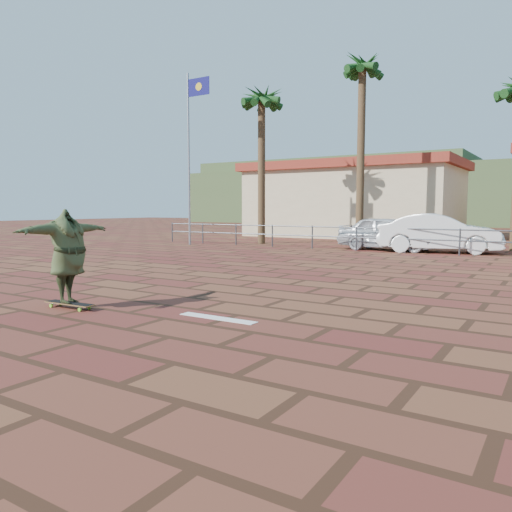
# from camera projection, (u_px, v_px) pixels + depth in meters

# --- Properties ---
(ground) EXTENTS (120.00, 120.00, 0.00)m
(ground) POSITION_uv_depth(u_px,v_px,m) (226.00, 302.00, 9.36)
(ground) COLOR brown
(ground) RESTS_ON ground
(paint_stripe) EXTENTS (1.40, 0.22, 0.01)m
(paint_stripe) POSITION_uv_depth(u_px,v_px,m) (218.00, 318.00, 7.97)
(paint_stripe) COLOR white
(paint_stripe) RESTS_ON ground
(guardrail) EXTENTS (24.06, 0.06, 1.00)m
(guardrail) POSITION_uv_depth(u_px,v_px,m) (405.00, 236.00, 19.40)
(guardrail) COLOR #47494F
(guardrail) RESTS_ON ground
(flagpole) EXTENTS (1.30, 0.10, 8.00)m
(flagpole) POSITION_uv_depth(u_px,v_px,m) (191.00, 146.00, 23.41)
(flagpole) COLOR gray
(flagpole) RESTS_ON ground
(palm_far_left) EXTENTS (2.40, 2.40, 8.25)m
(palm_far_left) POSITION_uv_depth(u_px,v_px,m) (262.00, 102.00, 24.05)
(palm_far_left) COLOR brown
(palm_far_left) RESTS_ON ground
(palm_left) EXTENTS (2.40, 2.40, 9.45)m
(palm_left) POSITION_uv_depth(u_px,v_px,m) (362.00, 72.00, 22.82)
(palm_left) COLOR brown
(palm_left) RESTS_ON ground
(building_west) EXTENTS (12.60, 7.60, 4.50)m
(building_west) POSITION_uv_depth(u_px,v_px,m) (354.00, 199.00, 30.85)
(building_west) COLOR beige
(building_west) RESTS_ON ground
(hill_front) EXTENTS (70.00, 18.00, 6.00)m
(hill_front) POSITION_uv_depth(u_px,v_px,m) (509.00, 196.00, 51.19)
(hill_front) COLOR #384C28
(hill_front) RESTS_ON ground
(hill_back) EXTENTS (35.00, 14.00, 8.00)m
(hill_back) POSITION_uv_depth(u_px,v_px,m) (334.00, 191.00, 67.81)
(hill_back) COLOR #384C28
(hill_back) RESTS_ON ground
(longboard) EXTENTS (1.05, 0.29, 0.10)m
(longboard) POSITION_uv_depth(u_px,v_px,m) (70.00, 304.00, 8.75)
(longboard) COLOR olive
(longboard) RESTS_ON ground
(skateboarder) EXTENTS (0.79, 2.07, 1.64)m
(skateboarder) POSITION_uv_depth(u_px,v_px,m) (68.00, 256.00, 8.67)
(skateboarder) COLOR #3B4726
(skateboarder) RESTS_ON longboard
(car_silver) EXTENTS (4.25, 1.93, 1.42)m
(car_silver) POSITION_uv_depth(u_px,v_px,m) (388.00, 233.00, 20.76)
(car_silver) COLOR silver
(car_silver) RESTS_ON ground
(car_white) EXTENTS (4.88, 2.57, 1.53)m
(car_white) POSITION_uv_depth(u_px,v_px,m) (439.00, 233.00, 19.69)
(car_white) COLOR white
(car_white) RESTS_ON ground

